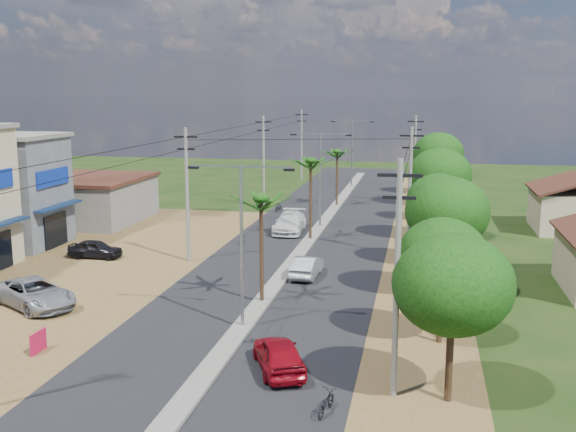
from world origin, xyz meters
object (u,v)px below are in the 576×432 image
car_red_near (279,355)px  car_silver_mid (307,267)px  moto_rider_east (326,404)px  car_parked_silver (34,294)px  car_parked_dark (95,249)px  roadside_sign (38,342)px  car_white_far (290,223)px

car_red_near → car_silver_mid: 14.37m
moto_rider_east → car_parked_silver: bearing=-16.3°
car_parked_dark → roadside_sign: (5.60, -16.27, -0.14)m
car_parked_silver → roadside_sign: bearing=-116.5°
car_silver_mid → roadside_sign: 17.28m
car_red_near → car_parked_dark: car_red_near is taller
car_white_far → car_parked_silver: car_white_far is taller
car_silver_mid → car_parked_silver: 15.82m
car_parked_dark → moto_rider_east: 27.06m
car_parked_silver → car_parked_dark: car_parked_silver is taller
car_red_near → roadside_sign: size_ratio=3.53×
car_white_far → car_silver_mid: bearing=-76.2°
car_silver_mid → car_parked_silver: size_ratio=0.73×
car_red_near → roadside_sign: 10.78m
car_parked_dark → roadside_sign: size_ratio=3.12×
car_silver_mid → moto_rider_east: car_silver_mid is taller
car_silver_mid → moto_rider_east: 18.02m
car_red_near → car_white_far: size_ratio=0.76×
car_red_near → car_parked_silver: (-14.48, 5.59, 0.04)m
car_red_near → car_parked_dark: 23.00m
car_white_far → moto_rider_east: bearing=-78.5°
car_parked_silver → car_parked_dark: (-1.90, 10.55, -0.13)m
car_silver_mid → car_parked_dark: car_silver_mid is taller
car_parked_dark → car_silver_mid: bearing=-98.2°
car_white_far → roadside_sign: size_ratio=4.65×
car_red_near → roadside_sign: car_red_near is taller
roadside_sign → car_parked_dark: bearing=110.0°
car_red_near → car_silver_mid: (-1.28, 14.31, -0.06)m
car_red_near → car_silver_mid: size_ratio=1.06×
car_parked_dark → car_white_far: bearing=-47.4°
car_white_far → roadside_sign: 27.94m
car_silver_mid → car_parked_dark: 15.21m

